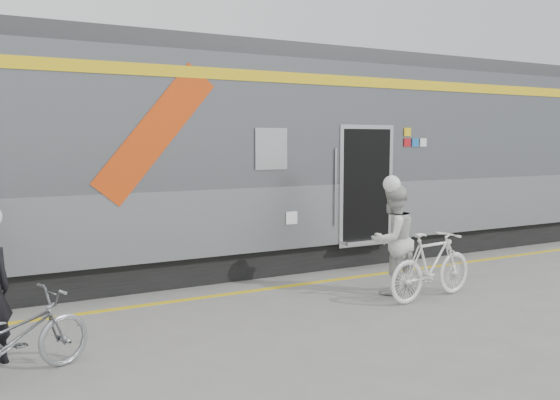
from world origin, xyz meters
TOP-DOWN VIEW (x-y plane):
  - ground at (0.00, 0.00)m, footprint 90.00×90.00m
  - train at (1.01, 4.19)m, footprint 24.00×3.17m
  - safety_strip at (0.00, 2.15)m, footprint 24.00×0.12m
  - bicycle_left at (-3.07, 0.10)m, footprint 1.77×1.14m
  - woman at (2.45, 0.99)m, footprint 0.89×0.73m
  - bicycle_right at (2.75, 0.44)m, footprint 1.76×0.68m
  - helmet_woman at (2.45, 0.99)m, footprint 0.27×0.27m

SIDE VIEW (x-z plane):
  - ground at x=0.00m, z-range 0.00..0.00m
  - safety_strip at x=0.00m, z-range 0.00..0.01m
  - bicycle_left at x=-3.07m, z-range 0.00..0.88m
  - bicycle_right at x=2.75m, z-range 0.00..1.03m
  - woman at x=2.45m, z-range 0.00..1.70m
  - helmet_woman at x=2.45m, z-range 1.70..1.97m
  - train at x=1.01m, z-range 0.00..4.10m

